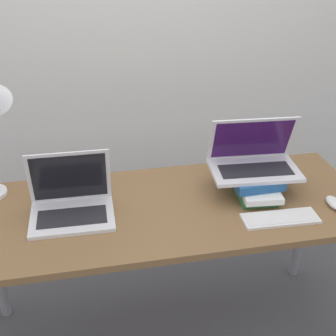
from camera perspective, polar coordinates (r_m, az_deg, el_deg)
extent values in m
cube|color=silver|center=(2.64, -4.45, 18.47)|extent=(8.00, 0.05, 2.70)
cube|color=brown|center=(1.97, -0.09, -4.99)|extent=(1.70, 0.67, 0.03)
cylinder|color=gray|center=(2.63, 15.89, -6.35)|extent=(0.05, 0.05, 0.71)
cube|color=silver|center=(1.92, -11.58, -5.83)|extent=(0.34, 0.25, 0.02)
cube|color=#232328|center=(1.90, -11.61, -5.85)|extent=(0.27, 0.13, 0.00)
cube|color=silver|center=(1.94, -11.95, -1.03)|extent=(0.33, 0.06, 0.24)
cube|color=black|center=(1.94, -11.94, -1.12)|extent=(0.30, 0.05, 0.21)
cube|color=#33753D|center=(2.08, 10.30, -2.59)|extent=(0.18, 0.27, 0.03)
cube|color=white|center=(2.05, 10.73, -2.17)|extent=(0.18, 0.29, 0.03)
cube|color=#235693|center=(2.05, 10.36, -1.10)|extent=(0.21, 0.23, 0.04)
cube|color=silver|center=(2.05, 10.49, -0.27)|extent=(0.39, 0.26, 0.02)
cube|color=#232328|center=(2.03, 10.63, -0.23)|extent=(0.32, 0.14, 0.00)
cube|color=silver|center=(2.06, 10.20, 3.57)|extent=(0.38, 0.12, 0.22)
cube|color=#381451|center=(2.06, 10.23, 3.47)|extent=(0.34, 0.10, 0.19)
cube|color=white|center=(1.93, 13.53, -6.01)|extent=(0.31, 0.12, 0.01)
cube|color=silver|center=(1.92, 13.55, -5.84)|extent=(0.28, 0.10, 0.00)
ellipsoid|color=white|center=(2.07, 19.65, -4.05)|extent=(0.06, 0.11, 0.03)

